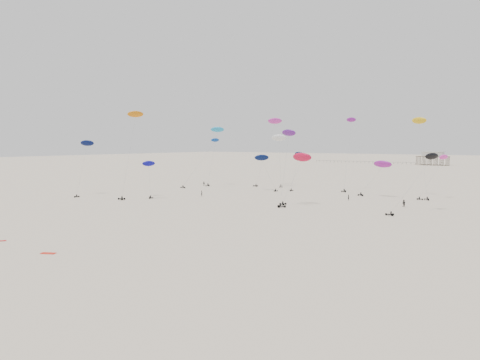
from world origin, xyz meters
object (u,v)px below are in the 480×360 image
Objects in this scene: rig_0 at (86,151)px; rig_9 at (149,172)px; spectator_0 at (202,196)px; pavilion_main at (433,159)px; rig_4 at (420,132)px.

rig_0 reaches higher than rig_9.
rig_9 reaches higher than spectator_0.
rig_4 is (40.05, -207.87, 15.31)m from pavilion_main.
rig_0 is 8.95× the size of spectator_0.
rig_9 is 5.65× the size of spectator_0.
pavilion_main is at bearing -114.58° from rig_4.
rig_9 is (-26.64, -257.14, 3.36)m from pavilion_main.
rig_4 is at bearing -89.31° from spectator_0.
pavilion_main is 1.16× the size of rig_0.
rig_9 is 17.55m from spectator_0.
spectator_0 is (-14.06, -247.54, -4.22)m from pavilion_main.
rig_0 is at bearing 136.09° from rig_9.
pavilion_main is 10.37× the size of spectator_0.
pavilion_main is at bearing -114.81° from rig_0.
rig_9 reaches higher than pavilion_main.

